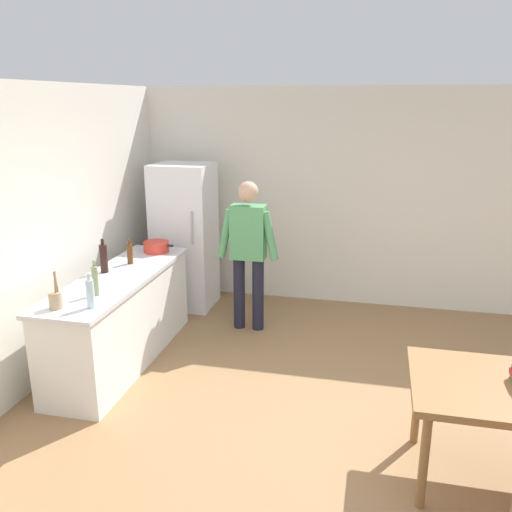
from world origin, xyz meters
name	(u,v)px	position (x,y,z in m)	size (l,w,h in m)	color
ground_plane	(310,431)	(0.00, 0.00, 0.00)	(14.00, 14.00, 0.00)	#936D47
wall_back	(344,198)	(0.00, 3.00, 1.35)	(6.40, 0.12, 2.70)	silver
wall_left	(18,243)	(-2.60, 0.20, 1.35)	(0.12, 5.60, 2.70)	silver
kitchen_counter	(121,318)	(-2.00, 0.80, 0.45)	(0.64, 2.20, 0.90)	white
refrigerator	(185,236)	(-1.90, 2.40, 0.90)	(0.70, 0.67, 1.80)	white
person	(248,246)	(-0.95, 1.85, 0.98)	(0.70, 0.22, 1.70)	#1E1E2D
cooking_pot	(156,247)	(-1.97, 1.67, 0.96)	(0.40, 0.28, 0.12)	red
utensil_jar	(56,299)	(-2.10, -0.09, 0.98)	(0.11, 0.11, 0.32)	tan
bottle_vinegar_tall	(95,281)	(-1.93, 0.26, 1.04)	(0.06, 0.06, 0.32)	gray
bottle_beer_brown	(130,254)	(-2.05, 1.19, 1.01)	(0.06, 0.06, 0.26)	#5B3314
bottle_water_clear	(90,293)	(-1.82, -0.01, 1.03)	(0.07, 0.07, 0.30)	silver
bottle_wine_dark	(104,258)	(-2.17, 0.87, 1.05)	(0.08, 0.08, 0.34)	black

